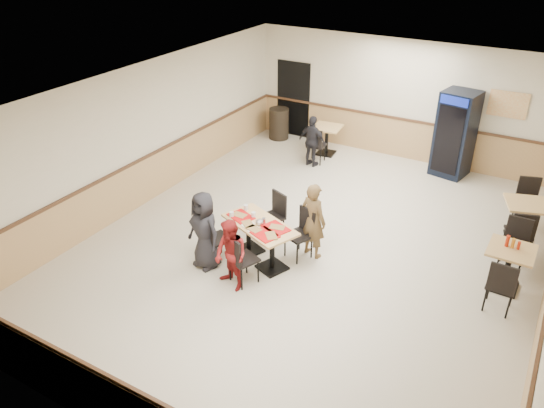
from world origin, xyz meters
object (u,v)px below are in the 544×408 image
Objects in this scene: pepsi_cooler at (455,134)px; trash_bin at (279,124)px; diner_woman_right at (231,256)px; side_table_near at (509,262)px; diner_woman_left at (205,230)px; diner_man_opposite at (313,220)px; lone_diner at (312,141)px; side_table_far at (524,215)px; main_table at (260,236)px; back_table at (327,136)px.

pepsi_cooler is 4.79m from trash_bin.
diner_woman_right reaches higher than side_table_near.
diner_woman_left is 1.96m from diner_man_opposite.
diner_woman_right is at bearing 78.55° from diner_man_opposite.
lone_diner is at bearing -147.45° from pepsi_cooler.
side_table_near is at bearing -31.50° from trash_bin.
diner_man_opposite is 5.03m from pepsi_cooler.
diner_woman_left reaches higher than side_table_near.
diner_man_opposite reaches higher than side_table_far.
trash_bin is (-1.90, 6.06, -0.30)m from diner_woman_left.
side_table_far is at bearing 52.95° from diner_woman_left.
lone_diner is 1.66× the size of side_table_near.
side_table_far is at bearing 89.80° from side_table_near.
pepsi_cooler reaches higher than lone_diner.
main_table reaches higher than back_table.
diner_man_opposite is 1.13× the size of lone_diner.
lone_diner reaches higher than side_table_far.
side_table_near is (4.01, 1.34, 0.01)m from main_table.
diner_man_opposite reaches higher than diner_woman_left.
pepsi_cooler is at bearing 0.52° from trash_bin.
diner_woman_left is 0.82m from diner_woman_right.
lone_diner is 2.04m from trash_bin.
side_table_near is at bearing 50.06° from diner_woman_right.
main_table is 5.18m from back_table.
diner_woman_right is 6.90m from trash_bin.
diner_woman_left is at bearing 54.02° from diner_man_opposite.
main_table is at bearing -63.95° from trash_bin.
diner_woman_right is 5.71m from side_table_far.
back_table is at bearing 107.43° from diner_woman_left.
main_table is at bearing -142.05° from side_table_far.
diner_man_opposite is 1.56× the size of side_table_far.
main_table is 6.04m from trash_bin.
pepsi_cooler is at bearing -150.66° from lone_diner.
trash_bin is (-6.66, 4.08, -0.09)m from side_table_near.
side_table_far is 1.08× the size of trash_bin.
lone_diner is 1.50× the size of trash_bin.
diner_woman_left is at bearing 100.72° from lone_diner.
main_table is 4.34m from lone_diner.
main_table is 1.09× the size of diner_man_opposite.
diner_woman_left is 5.72m from back_table.
diner_woman_right is 6.75m from pepsi_cooler.
diner_woman_left is 4.85m from lone_diner.
back_table is (-1.02, 5.07, -0.00)m from main_table.
diner_woman_right is 0.62× the size of pepsi_cooler.
main_table is 4.23m from side_table_near.
back_table is 1.67m from trash_bin.
side_table_near is 0.90× the size of trash_bin.
diner_woman_left is at bearing -72.54° from trash_bin.
pepsi_cooler is at bearing 7.18° from back_table.
trash_bin is at bearing 161.01° from side_table_far.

